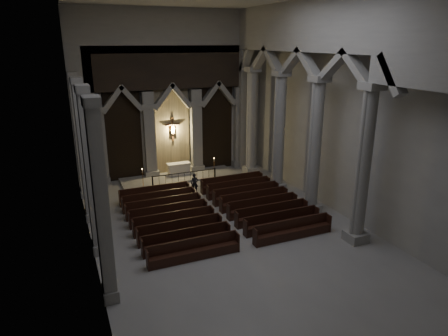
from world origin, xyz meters
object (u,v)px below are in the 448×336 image
at_px(altar_rail, 185,176).
at_px(candle_stand_right, 214,172).
at_px(candle_stand_left, 143,185).
at_px(pews, 217,212).
at_px(worshipper, 195,183).
at_px(altar, 179,169).

bearing_deg(altar_rail, candle_stand_right, 14.83).
height_order(candle_stand_left, pews, candle_stand_left).
bearing_deg(candle_stand_left, worshipper, -28.25).
bearing_deg(candle_stand_right, altar_rail, -165.17).
relative_size(candle_stand_right, worshipper, 1.13).
bearing_deg(altar_rail, worshipper, -85.77).
xyz_separation_m(candle_stand_right, worshipper, (-2.39, -2.48, 0.25)).
bearing_deg(pews, candle_stand_left, 116.63).
relative_size(altar, candle_stand_right, 1.16).
xyz_separation_m(candle_stand_left, pews, (3.00, -5.98, -0.11)).
height_order(candle_stand_left, candle_stand_right, candle_stand_left).
relative_size(pews, worshipper, 7.45).
bearing_deg(candle_stand_right, worshipper, -133.93).
bearing_deg(altar_rail, pews, -90.00).
bearing_deg(candle_stand_left, altar, 32.87).
relative_size(altar_rail, worshipper, 3.56).
distance_m(altar, candle_stand_right, 2.69).
distance_m(candle_stand_left, pews, 6.69).
bearing_deg(worshipper, pews, -74.80).
distance_m(candle_stand_left, worshipper, 3.56).
height_order(candle_stand_left, worshipper, candle_stand_left).
relative_size(altar_rail, candle_stand_left, 2.94).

